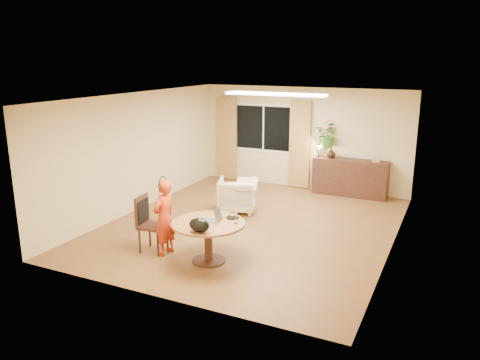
{
  "coord_description": "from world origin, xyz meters",
  "views": [
    {
      "loc": [
        3.64,
        -8.22,
        3.33
      ],
      "look_at": [
        -0.16,
        -0.2,
        0.99
      ],
      "focal_mm": 35.0,
      "sensor_mm": 36.0,
      "label": 1
    }
  ],
  "objects_px": {
    "child": "(164,217)",
    "armchair": "(237,195)",
    "dining_table": "(208,231)",
    "sideboard": "(350,178)",
    "dining_chair": "(153,224)"
  },
  "relations": [
    {
      "from": "armchair",
      "to": "sideboard",
      "type": "distance_m",
      "value": 3.04
    },
    {
      "from": "sideboard",
      "to": "dining_table",
      "type": "bearing_deg",
      "value": -104.48
    },
    {
      "from": "dining_chair",
      "to": "child",
      "type": "xyz_separation_m",
      "value": [
        0.25,
        -0.01,
        0.17
      ]
    },
    {
      "from": "armchair",
      "to": "dining_table",
      "type": "bearing_deg",
      "value": 85.17
    },
    {
      "from": "child",
      "to": "armchair",
      "type": "relative_size",
      "value": 1.64
    },
    {
      "from": "child",
      "to": "sideboard",
      "type": "height_order",
      "value": "child"
    },
    {
      "from": "dining_table",
      "to": "sideboard",
      "type": "xyz_separation_m",
      "value": [
        1.26,
        4.89,
        -0.09
      ]
    },
    {
      "from": "dining_chair",
      "to": "armchair",
      "type": "xyz_separation_m",
      "value": [
        0.36,
        2.63,
        -0.13
      ]
    },
    {
      "from": "dining_table",
      "to": "child",
      "type": "distance_m",
      "value": 0.85
    },
    {
      "from": "dining_table",
      "to": "armchair",
      "type": "bearing_deg",
      "value": 105.63
    },
    {
      "from": "dining_table",
      "to": "dining_chair",
      "type": "xyz_separation_m",
      "value": [
        -1.09,
        -0.03,
        -0.05
      ]
    },
    {
      "from": "child",
      "to": "armchair",
      "type": "bearing_deg",
      "value": -177.9
    },
    {
      "from": "dining_table",
      "to": "child",
      "type": "bearing_deg",
      "value": -177.08
    },
    {
      "from": "dining_table",
      "to": "sideboard",
      "type": "bearing_deg",
      "value": 75.52
    },
    {
      "from": "dining_table",
      "to": "dining_chair",
      "type": "relative_size",
      "value": 1.22
    }
  ]
}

